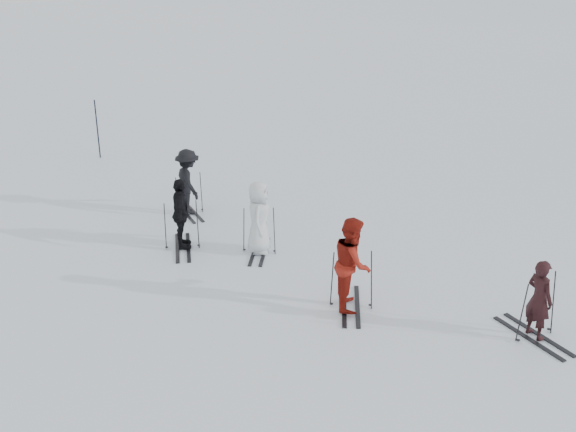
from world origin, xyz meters
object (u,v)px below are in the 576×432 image
at_px(skier_near_dark, 539,300).
at_px(skier_uphill_left, 181,215).
at_px(skier_uphill_far, 188,183).
at_px(piste_marker, 97,129).
at_px(skier_grey, 259,218).
at_px(skier_red, 352,264).

distance_m(skier_near_dark, skier_uphill_left, 8.41).
bearing_deg(skier_uphill_far, skier_uphill_left, 157.33).
bearing_deg(piste_marker, skier_uphill_left, -80.28).
relative_size(skier_grey, piste_marker, 0.90).
relative_size(skier_near_dark, skier_red, 0.82).
distance_m(skier_uphill_left, piste_marker, 8.08).
height_order(skier_near_dark, skier_grey, skier_grey).
bearing_deg(skier_red, skier_uphill_left, 57.40).
xyz_separation_m(skier_red, skier_grey, (-1.10, 3.13, -0.10)).
distance_m(skier_near_dark, piste_marker, 15.79).
bearing_deg(skier_red, skier_uphill_far, 41.78).
xyz_separation_m(skier_uphill_far, piste_marker, (-1.96, 5.79, 0.10)).
relative_size(skier_grey, skier_uphill_far, 1.00).
relative_size(skier_uphill_left, piste_marker, 0.89).
relative_size(skier_red, skier_uphill_left, 1.12).
bearing_deg(skier_uphill_left, skier_near_dark, -127.46).
bearing_deg(skier_uphill_far, skier_near_dark, -155.48).
distance_m(skier_grey, piste_marker, 9.30).
height_order(skier_near_dark, skier_red, skier_red).
distance_m(skier_near_dark, skier_uphill_far, 9.78).
bearing_deg(skier_uphill_left, piste_marker, 18.98).
height_order(skier_grey, skier_uphill_left, skier_grey).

